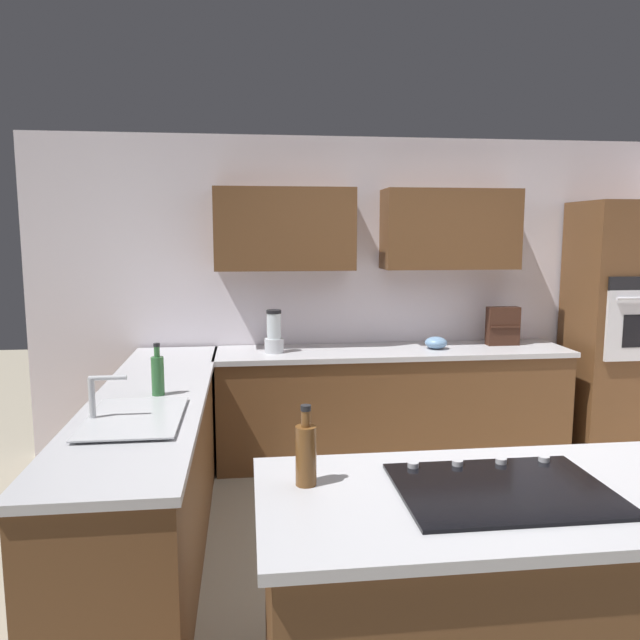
% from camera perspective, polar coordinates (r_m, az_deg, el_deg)
% --- Properties ---
extents(ground_plane, '(14.00, 14.00, 0.00)m').
position_cam_1_polar(ground_plane, '(3.75, 14.74, -21.34)').
color(ground_plane, '#9E937F').
extents(wall_back, '(6.00, 0.44, 2.60)m').
position_cam_1_polar(wall_back, '(5.22, 6.38, 3.70)').
color(wall_back, silver).
rests_on(wall_back, ground).
extents(lower_cabinets_back, '(2.80, 0.60, 0.86)m').
position_cam_1_polar(lower_cabinets_back, '(5.08, 6.66, -7.92)').
color(lower_cabinets_back, brown).
rests_on(lower_cabinets_back, ground).
extents(countertop_back, '(2.84, 0.64, 0.04)m').
position_cam_1_polar(countertop_back, '(4.97, 6.75, -2.93)').
color(countertop_back, '#B2B2B7').
rests_on(countertop_back, lower_cabinets_back).
extents(lower_cabinets_side, '(0.60, 2.90, 0.86)m').
position_cam_1_polar(lower_cabinets_side, '(3.87, -15.14, -13.30)').
color(lower_cabinets_side, brown).
rests_on(lower_cabinets_side, ground).
extents(countertop_side, '(0.64, 2.94, 0.04)m').
position_cam_1_polar(countertop_side, '(3.74, -15.40, -6.85)').
color(countertop_side, '#B2B2B7').
rests_on(countertop_side, lower_cabinets_side).
extents(island_base, '(1.70, 0.80, 0.86)m').
position_cam_1_polar(island_base, '(2.61, 16.15, -24.54)').
color(island_base, brown).
rests_on(island_base, ground).
extents(island_top, '(1.78, 0.88, 0.04)m').
position_cam_1_polar(island_top, '(2.40, 16.59, -15.42)').
color(island_top, '#B2B2B7').
rests_on(island_top, island_base).
extents(wall_oven, '(0.80, 0.66, 2.08)m').
position_cam_1_polar(wall_oven, '(5.72, 26.15, -0.63)').
color(wall_oven, brown).
rests_on(wall_oven, ground).
extents(sink_unit, '(0.46, 0.70, 0.23)m').
position_cam_1_polar(sink_unit, '(3.23, -16.95, -8.58)').
color(sink_unit, '#515456').
rests_on(sink_unit, countertop_side).
extents(cooktop, '(0.76, 0.56, 0.03)m').
position_cam_1_polar(cooktop, '(2.39, 16.56, -14.77)').
color(cooktop, black).
rests_on(cooktop, island_top).
extents(blender, '(0.15, 0.15, 0.33)m').
position_cam_1_polar(blender, '(4.79, -4.28, -1.33)').
color(blender, silver).
rests_on(blender, countertop_back).
extents(mixing_bowl, '(0.18, 0.18, 0.10)m').
position_cam_1_polar(mixing_bowl, '(5.03, 10.70, -2.09)').
color(mixing_bowl, '#668CB2').
rests_on(mixing_bowl, countertop_back).
extents(spice_rack, '(0.26, 0.11, 0.32)m').
position_cam_1_polar(spice_rack, '(5.32, 16.58, -0.54)').
color(spice_rack, '#381E14').
rests_on(spice_rack, countertop_back).
extents(dish_soap_bottle, '(0.07, 0.07, 0.30)m').
position_cam_1_polar(dish_soap_bottle, '(3.65, -14.81, -4.88)').
color(dish_soap_bottle, '#336B38').
rests_on(dish_soap_bottle, countertop_side).
extents(oil_bottle, '(0.08, 0.08, 0.30)m').
position_cam_1_polar(oil_bottle, '(2.31, -1.31, -12.21)').
color(oil_bottle, brown).
rests_on(oil_bottle, island_top).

